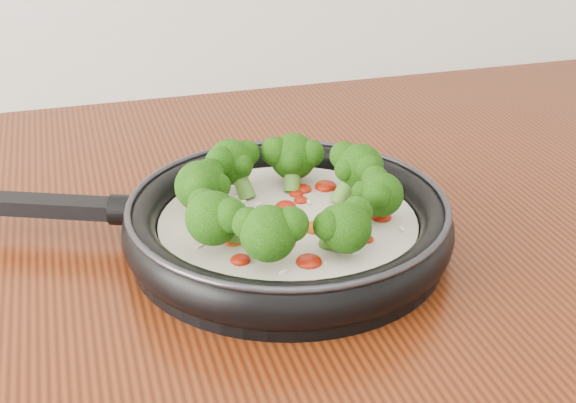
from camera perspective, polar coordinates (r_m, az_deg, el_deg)
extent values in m
cylinder|color=black|center=(0.73, 0.00, -3.10)|extent=(0.38, 0.38, 0.01)
torus|color=black|center=(0.72, 0.00, -1.57)|extent=(0.39, 0.39, 0.03)
torus|color=#2D2D33|center=(0.71, 0.00, -0.14)|extent=(0.38, 0.38, 0.01)
cube|color=black|center=(0.78, -17.16, -0.29)|extent=(0.17, 0.09, 0.01)
cylinder|color=black|center=(0.75, -11.64, -0.60)|extent=(0.04, 0.04, 0.03)
cylinder|color=beige|center=(0.73, 0.00, -2.02)|extent=(0.31, 0.31, 0.02)
ellipsoid|color=#A81808|center=(0.66, -3.46, -4.25)|extent=(0.02, 0.02, 0.01)
ellipsoid|color=#A81808|center=(0.71, 4.42, -1.69)|extent=(0.02, 0.02, 0.01)
ellipsoid|color=#BA3F0B|center=(0.69, -5.97, -2.71)|extent=(0.02, 0.02, 0.01)
ellipsoid|color=#A81808|center=(0.78, 2.74, 1.07)|extent=(0.03, 0.03, 0.01)
ellipsoid|color=#A81808|center=(0.74, -0.17, -0.36)|extent=(0.03, 0.03, 0.01)
ellipsoid|color=#BA3F0B|center=(0.69, -3.99, -2.85)|extent=(0.02, 0.02, 0.01)
ellipsoid|color=#A81808|center=(0.75, 0.94, 0.09)|extent=(0.02, 0.02, 0.01)
ellipsoid|color=#A81808|center=(0.66, 1.51, -4.38)|extent=(0.03, 0.03, 0.01)
ellipsoid|color=#BA3F0B|center=(0.73, 0.18, -0.85)|extent=(0.02, 0.02, 0.01)
ellipsoid|color=#A81808|center=(0.73, -0.79, -1.01)|extent=(0.02, 0.02, 0.01)
ellipsoid|color=#A81808|center=(0.69, -0.27, -2.87)|extent=(0.02, 0.02, 0.01)
ellipsoid|color=#BA3F0B|center=(0.71, 1.91, -1.95)|extent=(0.03, 0.03, 0.01)
ellipsoid|color=#A81808|center=(0.77, 0.59, 0.55)|extent=(0.02, 0.02, 0.01)
ellipsoid|color=#A81808|center=(0.69, 5.67, -2.74)|extent=(0.02, 0.02, 0.01)
ellipsoid|color=#BA3F0B|center=(0.68, 3.81, -3.08)|extent=(0.02, 0.02, 0.01)
ellipsoid|color=#A81808|center=(0.73, 6.76, -1.13)|extent=(0.03, 0.03, 0.01)
ellipsoid|color=#A81808|center=(0.78, 1.09, 0.89)|extent=(0.02, 0.02, 0.01)
ellipsoid|color=white|center=(0.77, -3.61, 0.34)|extent=(0.01, 0.00, 0.00)
ellipsoid|color=white|center=(0.71, 8.22, -1.96)|extent=(0.00, 0.01, 0.00)
ellipsoid|color=white|center=(0.66, 2.77, -4.50)|extent=(0.01, 0.01, 0.00)
ellipsoid|color=white|center=(0.79, 0.31, 1.16)|extent=(0.01, 0.01, 0.00)
ellipsoid|color=white|center=(0.75, -3.53, -0.11)|extent=(0.00, 0.01, 0.00)
ellipsoid|color=white|center=(0.75, -2.19, -0.19)|extent=(0.01, 0.01, 0.00)
ellipsoid|color=white|center=(0.69, 5.59, -2.93)|extent=(0.01, 0.01, 0.00)
ellipsoid|color=white|center=(0.68, -6.44, -3.29)|extent=(0.01, 0.01, 0.00)
ellipsoid|color=white|center=(0.72, -1.66, -1.25)|extent=(0.00, 0.01, 0.00)
ellipsoid|color=white|center=(0.75, 0.78, -0.02)|extent=(0.01, 0.01, 0.00)
ellipsoid|color=white|center=(0.74, -3.65, -0.43)|extent=(0.01, 0.00, 0.00)
ellipsoid|color=white|center=(0.75, -3.34, -0.02)|extent=(0.01, 0.00, 0.00)
ellipsoid|color=white|center=(0.78, 4.05, 0.92)|extent=(0.00, 0.01, 0.00)
ellipsoid|color=white|center=(0.78, 1.07, 0.97)|extent=(0.01, 0.01, 0.00)
ellipsoid|color=white|center=(0.72, 0.09, -1.30)|extent=(0.01, 0.01, 0.00)
ellipsoid|color=white|center=(0.77, -5.84, 0.48)|extent=(0.01, 0.01, 0.00)
ellipsoid|color=white|center=(0.75, 1.53, -0.04)|extent=(0.00, 0.01, 0.00)
ellipsoid|color=white|center=(0.70, -2.24, -2.14)|extent=(0.01, 0.01, 0.00)
ellipsoid|color=white|center=(0.78, 3.09, 0.85)|extent=(0.01, 0.01, 0.00)
ellipsoid|color=white|center=(0.67, 4.95, -3.78)|extent=(0.01, 0.01, 0.00)
ellipsoid|color=white|center=(0.64, -0.30, -5.09)|extent=(0.01, 0.01, 0.00)
cylinder|color=#5E9631|center=(0.71, 5.33, -0.64)|extent=(0.03, 0.03, 0.04)
sphere|color=black|center=(0.71, 6.74, 0.51)|extent=(0.05, 0.05, 0.04)
sphere|color=black|center=(0.72, 6.33, 1.59)|extent=(0.03, 0.03, 0.03)
sphere|color=black|center=(0.69, 6.46, 0.39)|extent=(0.03, 0.03, 0.02)
sphere|color=black|center=(0.70, 5.40, 0.71)|extent=(0.03, 0.03, 0.02)
cylinder|color=#5E9631|center=(0.75, 4.17, 0.98)|extent=(0.04, 0.03, 0.04)
sphere|color=black|center=(0.75, 5.21, 2.47)|extent=(0.06, 0.06, 0.05)
sphere|color=black|center=(0.76, 4.09, 3.32)|extent=(0.04, 0.04, 0.03)
sphere|color=black|center=(0.74, 5.86, 2.35)|extent=(0.03, 0.03, 0.03)
sphere|color=black|center=(0.74, 4.23, 2.30)|extent=(0.03, 0.03, 0.02)
cylinder|color=#5E9631|center=(0.78, 0.31, 1.75)|extent=(0.02, 0.03, 0.03)
sphere|color=black|center=(0.78, 0.38, 3.28)|extent=(0.06, 0.06, 0.05)
sphere|color=black|center=(0.78, -0.94, 3.65)|extent=(0.04, 0.04, 0.03)
sphere|color=black|center=(0.78, 1.65, 3.51)|extent=(0.04, 0.04, 0.03)
sphere|color=black|center=(0.77, 0.31, 2.91)|extent=(0.03, 0.03, 0.02)
cylinder|color=#5E9631|center=(0.76, -3.34, 1.33)|extent=(0.03, 0.04, 0.04)
sphere|color=black|center=(0.77, -4.16, 2.87)|extent=(0.06, 0.06, 0.04)
sphere|color=black|center=(0.75, -4.93, 2.91)|extent=(0.04, 0.04, 0.03)
sphere|color=black|center=(0.77, -3.01, 3.51)|extent=(0.03, 0.03, 0.03)
sphere|color=black|center=(0.75, -3.38, 2.62)|extent=(0.03, 0.03, 0.02)
cylinder|color=#5E9631|center=(0.73, -5.10, -0.08)|extent=(0.03, 0.03, 0.03)
sphere|color=black|center=(0.73, -6.35, 1.10)|extent=(0.06, 0.06, 0.05)
sphere|color=black|center=(0.71, -6.32, 0.99)|extent=(0.04, 0.04, 0.03)
sphere|color=black|center=(0.74, -5.72, 2.06)|extent=(0.04, 0.04, 0.03)
sphere|color=black|center=(0.72, -5.08, 1.14)|extent=(0.03, 0.03, 0.02)
cylinder|color=#5E9631|center=(0.68, -4.23, -2.07)|extent=(0.04, 0.03, 0.04)
sphere|color=black|center=(0.66, -5.45, -1.21)|extent=(0.06, 0.06, 0.05)
sphere|color=black|center=(0.65, -4.16, -1.02)|extent=(0.04, 0.04, 0.03)
sphere|color=black|center=(0.67, -6.12, -0.17)|extent=(0.04, 0.04, 0.03)
sphere|color=black|center=(0.67, -4.32, -0.62)|extent=(0.03, 0.03, 0.02)
cylinder|color=#5E9631|center=(0.66, -1.09, -2.95)|extent=(0.03, 0.04, 0.04)
sphere|color=black|center=(0.63, -1.41, -2.33)|extent=(0.06, 0.06, 0.05)
sphere|color=black|center=(0.63, 0.24, -1.65)|extent=(0.04, 0.04, 0.03)
sphere|color=black|center=(0.64, -2.89, -1.59)|extent=(0.04, 0.04, 0.03)
sphere|color=black|center=(0.65, -1.11, -1.48)|extent=(0.03, 0.03, 0.02)
cylinder|color=#5E9631|center=(0.67, 3.30, -2.56)|extent=(0.02, 0.03, 0.03)
sphere|color=black|center=(0.65, 4.21, -1.91)|extent=(0.06, 0.06, 0.04)
sphere|color=black|center=(0.66, 5.00, -0.77)|extent=(0.04, 0.04, 0.03)
sphere|color=black|center=(0.64, 2.90, -1.76)|extent=(0.03, 0.03, 0.03)
sphere|color=black|center=(0.66, 3.29, -1.21)|extent=(0.03, 0.03, 0.02)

